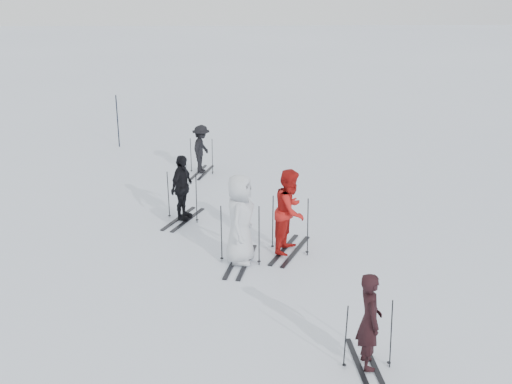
# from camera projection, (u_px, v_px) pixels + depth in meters

# --- Properties ---
(ground) EXTENTS (120.00, 120.00, 0.00)m
(ground) POSITION_uv_depth(u_px,v_px,m) (257.00, 247.00, 14.84)
(ground) COLOR silver
(ground) RESTS_ON ground
(skier_near_dark) EXTENTS (0.42, 0.62, 1.63)m
(skier_near_dark) POSITION_uv_depth(u_px,v_px,m) (369.00, 322.00, 10.13)
(skier_near_dark) COLOR black
(skier_near_dark) RESTS_ON ground
(skier_red) EXTENTS (1.04, 1.15, 1.92)m
(skier_red) POSITION_uv_depth(u_px,v_px,m) (290.00, 212.00, 14.31)
(skier_red) COLOR #AF1713
(skier_red) RESTS_ON ground
(skier_grey) EXTENTS (0.83, 1.09, 1.99)m
(skier_grey) POSITION_uv_depth(u_px,v_px,m) (240.00, 220.00, 13.75)
(skier_grey) COLOR silver
(skier_grey) RESTS_ON ground
(skier_uphill_left) EXTENTS (0.77, 1.07, 1.68)m
(skier_uphill_left) POSITION_uv_depth(u_px,v_px,m) (182.00, 189.00, 16.18)
(skier_uphill_left) COLOR black
(skier_uphill_left) RESTS_ON ground
(skier_uphill_far) EXTENTS (0.79, 1.08, 1.50)m
(skier_uphill_far) POSITION_uv_depth(u_px,v_px,m) (201.00, 150.00, 19.96)
(skier_uphill_far) COLOR black
(skier_uphill_far) RESTS_ON ground
(skis_near_dark) EXTENTS (1.69, 0.96, 1.20)m
(skis_near_dark) POSITION_uv_depth(u_px,v_px,m) (369.00, 334.00, 10.20)
(skis_near_dark) COLOR black
(skis_near_dark) RESTS_ON ground
(skis_red) EXTENTS (2.10, 1.65, 1.36)m
(skis_red) POSITION_uv_depth(u_px,v_px,m) (290.00, 224.00, 14.40)
(skis_red) COLOR black
(skis_red) RESTS_ON ground
(skis_grey) EXTENTS (2.04, 1.38, 1.36)m
(skis_grey) POSITION_uv_depth(u_px,v_px,m) (240.00, 233.00, 13.86)
(skis_grey) COLOR black
(skis_grey) RESTS_ON ground
(skis_uphill_left) EXTENTS (2.02, 1.58, 1.31)m
(skis_uphill_left) POSITION_uv_depth(u_px,v_px,m) (182.00, 196.00, 16.24)
(skis_uphill_left) COLOR black
(skis_uphill_left) RESTS_ON ground
(skis_uphill_far) EXTENTS (1.73, 1.21, 1.15)m
(skis_uphill_far) POSITION_uv_depth(u_px,v_px,m) (202.00, 155.00, 20.02)
(skis_uphill_far) COLOR black
(skis_uphill_far) RESTS_ON ground
(piste_marker) EXTENTS (0.05, 0.05, 1.88)m
(piste_marker) POSITION_uv_depth(u_px,v_px,m) (118.00, 121.00, 22.83)
(piste_marker) COLOR black
(piste_marker) RESTS_ON ground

